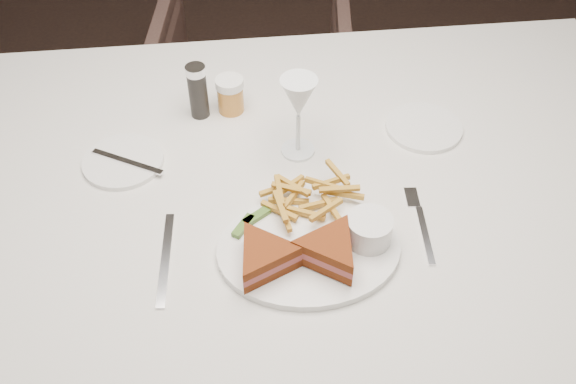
{
  "coord_description": "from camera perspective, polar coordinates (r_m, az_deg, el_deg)",
  "views": [
    {
      "loc": [
        0.28,
        -0.78,
        1.62
      ],
      "look_at": [
        0.32,
        0.02,
        0.8
      ],
      "focal_mm": 40.0,
      "sensor_mm": 36.0,
      "label": 1
    }
  ],
  "objects": [
    {
      "name": "table",
      "position": [
        1.51,
        -0.1,
        -9.94
      ],
      "size": [
        1.69,
        1.18,
        0.75
      ],
      "primitive_type": "cube",
      "rotation": [
        0.0,
        0.0,
        0.06
      ],
      "color": "silver",
      "rests_on": "ground"
    },
    {
      "name": "chair_far",
      "position": [
        2.23,
        -3.0,
        9.92
      ],
      "size": [
        0.67,
        0.63,
        0.65
      ],
      "primitive_type": "imported",
      "rotation": [
        0.0,
        0.0,
        3.07
      ],
      "color": "#432E29",
      "rests_on": "ground"
    },
    {
      "name": "table_setting",
      "position": [
        1.16,
        0.82,
        -0.35
      ],
      "size": [
        0.78,
        0.57,
        0.18
      ],
      "color": "white",
      "rests_on": "table"
    }
  ]
}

